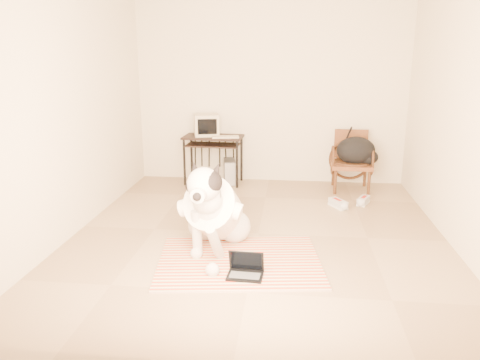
% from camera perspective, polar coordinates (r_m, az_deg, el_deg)
% --- Properties ---
extents(floor, '(4.50, 4.50, 0.00)m').
position_cam_1_polar(floor, '(5.17, 2.27, -6.53)').
color(floor, '#9B805F').
rests_on(floor, ground).
extents(wall_back, '(4.50, 0.00, 4.50)m').
position_cam_1_polar(wall_back, '(7.07, 3.73, 10.64)').
color(wall_back, beige).
rests_on(wall_back, floor).
extents(wall_front, '(4.50, 0.00, 4.50)m').
position_cam_1_polar(wall_front, '(2.63, -0.99, 2.65)').
color(wall_front, beige).
rests_on(wall_front, floor).
extents(wall_left, '(0.00, 4.50, 4.50)m').
position_cam_1_polar(wall_left, '(5.36, -19.67, 8.29)').
color(wall_left, beige).
rests_on(wall_left, floor).
extents(wall_right, '(0.00, 4.50, 4.50)m').
position_cam_1_polar(wall_right, '(5.11, 25.64, 7.37)').
color(wall_right, beige).
rests_on(wall_right, floor).
extents(rug, '(1.66, 1.35, 0.02)m').
position_cam_1_polar(rug, '(4.50, -0.08, -9.87)').
color(rug, red).
rests_on(rug, floor).
extents(dog, '(0.67, 1.40, 1.01)m').
position_cam_1_polar(dog, '(4.66, -3.19, -3.84)').
color(dog, silver).
rests_on(dog, rug).
extents(laptop, '(0.32, 0.24, 0.22)m').
position_cam_1_polar(laptop, '(4.20, 0.68, -10.86)').
color(laptop, black).
rests_on(laptop, rug).
extents(computer_desk, '(0.89, 0.53, 0.72)m').
position_cam_1_polar(computer_desk, '(6.98, -3.30, 4.54)').
color(computer_desk, black).
rests_on(computer_desk, floor).
extents(crt_monitor, '(0.42, 0.41, 0.32)m').
position_cam_1_polar(crt_monitor, '(7.00, -4.10, 6.71)').
color(crt_monitor, beige).
rests_on(crt_monitor, computer_desk).
extents(desk_keyboard, '(0.40, 0.21, 0.03)m').
position_cam_1_polar(desk_keyboard, '(6.81, -1.79, 5.27)').
color(desk_keyboard, beige).
rests_on(desk_keyboard, computer_desk).
extents(pc_tower, '(0.23, 0.41, 0.36)m').
position_cam_1_polar(pc_tower, '(7.07, -1.29, 1.05)').
color(pc_tower, '#4A4A4D').
rests_on(pc_tower, floor).
extents(rattan_chair, '(0.57, 0.55, 0.84)m').
position_cam_1_polar(rattan_chair, '(6.88, 13.40, 2.31)').
color(rattan_chair, brown).
rests_on(rattan_chair, floor).
extents(backpack, '(0.58, 0.44, 0.40)m').
position_cam_1_polar(backpack, '(6.79, 14.15, 3.35)').
color(backpack, black).
rests_on(backpack, rattan_chair).
extents(sneaker_left, '(0.25, 0.31, 0.10)m').
position_cam_1_polar(sneaker_left, '(6.13, 11.85, -2.86)').
color(sneaker_left, silver).
rests_on(sneaker_left, floor).
extents(sneaker_right, '(0.21, 0.29, 0.09)m').
position_cam_1_polar(sneaker_right, '(6.34, 14.81, -2.48)').
color(sneaker_right, silver).
rests_on(sneaker_right, floor).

